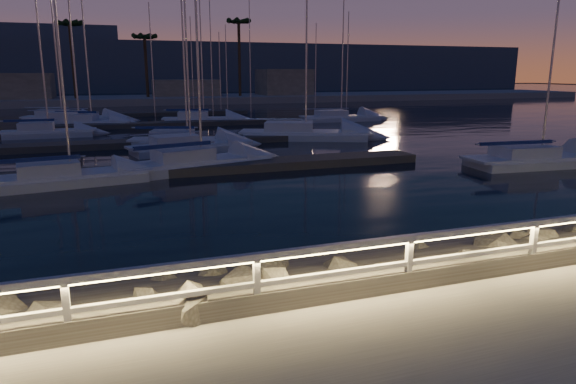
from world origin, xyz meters
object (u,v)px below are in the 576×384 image
(sailboat_j, at_px, (77,120))
(sailboat_l, at_px, (339,117))
(sailboat_d, at_px, (537,158))
(sailboat_k, at_px, (202,119))
(guard_rail, at_px, (359,256))
(sailboat_g, at_px, (187,146))
(sailboat_f, at_px, (198,162))
(sailboat_n, at_px, (90,122))
(sailboat_h, at_px, (302,133))
(sailboat_c, at_px, (184,140))
(sailboat_m, at_px, (60,118))
(sailboat_e, at_px, (47,132))
(sailboat_b, at_px, (67,176))

(sailboat_j, bearing_deg, sailboat_l, -24.26)
(sailboat_d, bearing_deg, sailboat_k, 117.97)
(guard_rail, xyz_separation_m, sailboat_g, (0.27, 22.46, -0.97))
(sailboat_f, xyz_separation_m, sailboat_n, (-5.39, 23.60, -0.01))
(sailboat_g, distance_m, sailboat_h, 9.29)
(sailboat_c, bearing_deg, sailboat_m, 131.04)
(sailboat_f, bearing_deg, sailboat_c, 70.75)
(guard_rail, height_order, sailboat_e, sailboat_e)
(sailboat_k, bearing_deg, sailboat_h, -58.81)
(sailboat_b, xyz_separation_m, sailboat_f, (5.77, 1.52, 0.03))
(sailboat_b, height_order, sailboat_h, sailboat_h)
(guard_rail, height_order, sailboat_f, sailboat_f)
(sailboat_c, bearing_deg, sailboat_d, -22.00)
(guard_rail, distance_m, sailboat_l, 41.37)
(guard_rail, bearing_deg, sailboat_c, 88.91)
(sailboat_c, distance_m, sailboat_d, 20.48)
(sailboat_e, xyz_separation_m, sailboat_m, (0.09, 12.15, 0.03))
(sailboat_j, relative_size, sailboat_k, 1.13)
(sailboat_c, bearing_deg, sailboat_f, -76.22)
(sailboat_g, height_order, sailboat_h, sailboat_h)
(sailboat_b, xyz_separation_m, sailboat_g, (6.15, 7.37, 0.01))
(sailboat_b, xyz_separation_m, sailboat_c, (6.36, 10.03, 0.01))
(sailboat_h, bearing_deg, sailboat_l, 77.64)
(sailboat_m, bearing_deg, sailboat_g, -50.38)
(sailboat_c, height_order, sailboat_g, sailboat_g)
(sailboat_f, distance_m, sailboat_k, 23.80)
(sailboat_m, bearing_deg, sailboat_b, -66.32)
(sailboat_l, bearing_deg, sailboat_m, 166.63)
(sailboat_b, relative_size, sailboat_h, 0.71)
(sailboat_m, relative_size, sailboat_n, 1.04)
(sailboat_l, bearing_deg, sailboat_e, -166.60)
(sailboat_n, bearing_deg, sailboat_l, 14.48)
(sailboat_c, distance_m, sailboat_m, 22.00)
(sailboat_d, distance_m, sailboat_n, 35.59)
(sailboat_g, height_order, sailboat_l, sailboat_l)
(sailboat_l, bearing_deg, sailboat_b, -132.14)
(sailboat_n, bearing_deg, sailboat_e, -90.78)
(sailboat_j, bearing_deg, sailboat_c, -81.67)
(sailboat_f, xyz_separation_m, sailboat_j, (-6.50, 24.83, 0.04))
(sailboat_b, xyz_separation_m, sailboat_j, (-0.73, 26.34, 0.07))
(sailboat_c, xyz_separation_m, sailboat_d, (15.74, -13.10, 0.01))
(sailboat_j, bearing_deg, sailboat_n, -62.87)
(sailboat_c, height_order, sailboat_k, sailboat_k)
(sailboat_j, height_order, sailboat_k, sailboat_j)
(sailboat_g, bearing_deg, sailboat_m, 98.58)
(sailboat_m, bearing_deg, sailboat_j, -48.49)
(sailboat_e, relative_size, sailboat_m, 0.89)
(sailboat_k, height_order, sailboat_l, sailboat_l)
(sailboat_l, relative_size, sailboat_n, 1.12)
(sailboat_g, bearing_deg, sailboat_h, 10.42)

